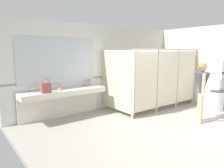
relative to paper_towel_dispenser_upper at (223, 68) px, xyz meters
The scene contains 14 objects.
ground_plane 3.19m from the paper_towel_dispenser_upper, behind, with size 6.42×6.26×0.10m, color #9E998E.
wall_back 3.82m from the paper_towel_dispenser_upper, 138.01° to the left, with size 6.42×0.12×2.72m, color silver.
wall_back_tile_band 3.79m from the paper_towel_dispenser_upper, 138.73° to the left, with size 6.42×0.01×0.06m, color #9E937F.
vanity_counter 5.08m from the paper_towel_dispenser_upper, 153.10° to the left, with size 2.41×0.58×0.95m.
mirror_panel 5.13m from the paper_towel_dispenser_upper, 150.98° to the left, with size 2.31×0.02×1.27m, color silver.
bathroom_stalls 2.13m from the paper_towel_dispenser_upper, 134.93° to the left, with size 3.05×1.53×1.97m.
paper_towel_dispenser_upper is the anchor object (origin of this frame).
paper_towel_dispenser_lower 0.58m from the paper_towel_dispenser_upper, 90.00° to the left, with size 0.35×0.13×0.45m.
trash_bin 1.07m from the paper_towel_dispenser_upper, behind, with size 0.41×0.41×0.65m.
person_standing 1.80m from the paper_towel_dispenser_upper, behind, with size 0.56×0.56×1.60m.
handbag 5.45m from the paper_towel_dispenser_upper, 157.94° to the left, with size 0.24×0.13×0.39m.
soap_dispenser 4.28m from the paper_towel_dispenser_upper, 146.35° to the left, with size 0.07×0.07×0.20m.
paper_cup 5.12m from the paper_towel_dispenser_upper, 156.23° to the left, with size 0.07×0.07×0.08m, color beige.
floor_drain_cover 2.24m from the paper_towel_dispenser_upper, 153.06° to the right, with size 0.14×0.14×0.01m, color #B7BABF.
Camera 1 is at (-4.07, -2.85, 1.90)m, focal length 33.80 mm.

